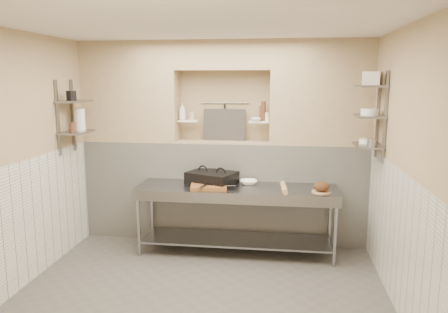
% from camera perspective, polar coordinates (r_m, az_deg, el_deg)
% --- Properties ---
extents(floor, '(4.00, 3.90, 0.10)m').
position_cam_1_polar(floor, '(4.95, -2.98, -18.01)').
color(floor, '#544F4A').
rests_on(floor, ground).
extents(ceiling, '(4.00, 3.90, 0.10)m').
position_cam_1_polar(ceiling, '(4.41, -3.34, 17.49)').
color(ceiling, silver).
rests_on(ceiling, ground).
extents(wall_left, '(0.10, 3.90, 2.80)m').
position_cam_1_polar(wall_left, '(5.24, -25.73, -0.60)').
color(wall_left, tan).
rests_on(wall_left, ground).
extents(wall_right, '(0.10, 3.90, 2.80)m').
position_cam_1_polar(wall_right, '(4.55, 23.15, -1.90)').
color(wall_right, tan).
rests_on(wall_right, ground).
extents(wall_back, '(4.00, 0.10, 2.80)m').
position_cam_1_polar(wall_back, '(6.41, 0.23, 2.16)').
color(wall_back, tan).
rests_on(wall_back, ground).
extents(wall_front, '(4.00, 0.10, 2.80)m').
position_cam_1_polar(wall_front, '(2.59, -11.64, -9.92)').
color(wall_front, tan).
rests_on(wall_front, ground).
extents(backwall_lower, '(4.00, 0.40, 1.40)m').
position_cam_1_polar(backwall_lower, '(6.30, -0.08, -4.47)').
color(backwall_lower, silver).
rests_on(backwall_lower, floor).
extents(alcove_sill, '(1.30, 0.40, 0.02)m').
position_cam_1_polar(alcove_sill, '(6.16, -0.08, 1.94)').
color(alcove_sill, tan).
rests_on(alcove_sill, backwall_lower).
extents(backwall_pillar_left, '(1.35, 0.40, 1.40)m').
position_cam_1_polar(backwall_pillar_left, '(6.42, -12.01, 8.23)').
color(backwall_pillar_left, tan).
rests_on(backwall_pillar_left, backwall_lower).
extents(backwall_pillar_right, '(1.35, 0.40, 1.40)m').
position_cam_1_polar(backwall_pillar_right, '(6.06, 12.55, 8.12)').
color(backwall_pillar_right, tan).
rests_on(backwall_pillar_right, backwall_lower).
extents(backwall_header, '(1.30, 0.40, 0.40)m').
position_cam_1_polar(backwall_header, '(6.11, -0.08, 13.06)').
color(backwall_header, tan).
rests_on(backwall_header, backwall_lower).
extents(wainscot_left, '(0.02, 3.90, 1.40)m').
position_cam_1_polar(wainscot_left, '(5.37, -24.62, -7.98)').
color(wainscot_left, silver).
rests_on(wainscot_left, floor).
extents(wainscot_right, '(0.02, 3.90, 1.40)m').
position_cam_1_polar(wainscot_right, '(4.72, 21.85, -10.24)').
color(wainscot_right, silver).
rests_on(wainscot_right, floor).
extents(alcove_shelf_left, '(0.28, 0.16, 0.02)m').
position_cam_1_polar(alcove_shelf_left, '(6.21, -4.67, 4.67)').
color(alcove_shelf_left, white).
rests_on(alcove_shelf_left, backwall_lower).
extents(alcove_shelf_right, '(0.28, 0.16, 0.02)m').
position_cam_1_polar(alcove_shelf_right, '(6.08, 4.61, 4.55)').
color(alcove_shelf_right, white).
rests_on(alcove_shelf_right, backwall_lower).
extents(utensil_rail, '(0.70, 0.02, 0.02)m').
position_cam_1_polar(utensil_rail, '(6.28, 0.13, 7.04)').
color(utensil_rail, gray).
rests_on(utensil_rail, wall_back).
extents(hanging_steel, '(0.02, 0.02, 0.30)m').
position_cam_1_polar(hanging_steel, '(6.27, 0.11, 5.48)').
color(hanging_steel, black).
rests_on(hanging_steel, utensil_rail).
extents(splash_panel, '(0.60, 0.08, 0.45)m').
position_cam_1_polar(splash_panel, '(6.23, 0.05, 4.16)').
color(splash_panel, '#383330').
rests_on(splash_panel, alcove_sill).
extents(shelf_rail_left_a, '(0.03, 0.03, 0.95)m').
position_cam_1_polar(shelf_rail_left_a, '(6.23, -19.12, 5.09)').
color(shelf_rail_left_a, slate).
rests_on(shelf_rail_left_a, wall_left).
extents(shelf_rail_left_b, '(0.03, 0.03, 0.95)m').
position_cam_1_polar(shelf_rail_left_b, '(5.88, -20.87, 4.72)').
color(shelf_rail_left_b, slate).
rests_on(shelf_rail_left_b, wall_left).
extents(wall_shelf_left_lower, '(0.30, 0.50, 0.02)m').
position_cam_1_polar(wall_shelf_left_lower, '(6.01, -18.72, 3.03)').
color(wall_shelf_left_lower, slate).
rests_on(wall_shelf_left_lower, wall_left).
extents(wall_shelf_left_upper, '(0.30, 0.50, 0.03)m').
position_cam_1_polar(wall_shelf_left_upper, '(5.98, -18.93, 6.84)').
color(wall_shelf_left_upper, slate).
rests_on(wall_shelf_left_upper, wall_left).
extents(shelf_rail_right_a, '(0.03, 0.03, 1.05)m').
position_cam_1_polar(shelf_rail_right_a, '(5.67, 19.44, 5.15)').
color(shelf_rail_right_a, slate).
rests_on(shelf_rail_right_a, wall_right).
extents(shelf_rail_right_b, '(0.03, 0.03, 1.05)m').
position_cam_1_polar(shelf_rail_right_b, '(5.28, 20.30, 4.78)').
color(shelf_rail_right_b, slate).
rests_on(shelf_rail_right_b, wall_right).
extents(wall_shelf_right_lower, '(0.30, 0.50, 0.02)m').
position_cam_1_polar(wall_shelf_right_lower, '(5.49, 18.26, 1.39)').
color(wall_shelf_right_lower, slate).
rests_on(wall_shelf_right_lower, wall_right).
extents(wall_shelf_right_mid, '(0.30, 0.50, 0.02)m').
position_cam_1_polar(wall_shelf_right_mid, '(5.45, 18.46, 5.03)').
color(wall_shelf_right_mid, slate).
rests_on(wall_shelf_right_mid, wall_right).
extents(wall_shelf_right_upper, '(0.30, 0.50, 0.03)m').
position_cam_1_polar(wall_shelf_right_upper, '(5.44, 18.67, 8.70)').
color(wall_shelf_right_upper, slate).
rests_on(wall_shelf_right_upper, wall_right).
extents(prep_table, '(2.60, 0.70, 0.90)m').
position_cam_1_polar(prep_table, '(5.74, 1.62, -6.51)').
color(prep_table, gray).
rests_on(prep_table, floor).
extents(panini_press, '(0.73, 0.64, 0.16)m').
position_cam_1_polar(panini_press, '(5.83, -1.59, -2.81)').
color(panini_press, black).
rests_on(panini_press, prep_table).
extents(cutting_board, '(0.50, 0.39, 0.04)m').
position_cam_1_polar(cutting_board, '(5.61, -2.01, -3.96)').
color(cutting_board, brown).
rests_on(cutting_board, prep_table).
extents(knife_blade, '(0.29, 0.05, 0.01)m').
position_cam_1_polar(knife_blade, '(5.57, 0.12, -3.78)').
color(knife_blade, gray).
rests_on(knife_blade, cutting_board).
extents(tongs, '(0.10, 0.29, 0.03)m').
position_cam_1_polar(tongs, '(5.51, -2.62, -3.82)').
color(tongs, gray).
rests_on(tongs, cutting_board).
extents(mixing_bowl, '(0.26, 0.26, 0.06)m').
position_cam_1_polar(mixing_bowl, '(5.83, 3.23, -3.37)').
color(mixing_bowl, white).
rests_on(mixing_bowl, prep_table).
extents(rolling_pin, '(0.10, 0.47, 0.07)m').
position_cam_1_polar(rolling_pin, '(5.55, 7.84, -4.05)').
color(rolling_pin, tan).
rests_on(rolling_pin, prep_table).
extents(bread_board, '(0.24, 0.24, 0.01)m').
position_cam_1_polar(bread_board, '(5.55, 12.61, -4.51)').
color(bread_board, tan).
rests_on(bread_board, prep_table).
extents(bread_loaf, '(0.20, 0.20, 0.12)m').
position_cam_1_polar(bread_loaf, '(5.53, 12.63, -3.85)').
color(bread_loaf, '#4C2D19').
rests_on(bread_loaf, bread_board).
extents(bottle_soap, '(0.10, 0.10, 0.24)m').
position_cam_1_polar(bottle_soap, '(6.20, -5.46, 5.87)').
color(bottle_soap, white).
rests_on(bottle_soap, alcove_shelf_left).
extents(jar_alcove, '(0.07, 0.07, 0.11)m').
position_cam_1_polar(jar_alcove, '(6.21, -4.16, 5.29)').
color(jar_alcove, tan).
rests_on(jar_alcove, alcove_shelf_left).
extents(bowl_alcove, '(0.19, 0.19, 0.05)m').
position_cam_1_polar(bowl_alcove, '(6.04, 4.18, 4.86)').
color(bowl_alcove, white).
rests_on(bowl_alcove, alcove_shelf_right).
extents(condiment_a, '(0.06, 0.06, 0.21)m').
position_cam_1_polar(condiment_a, '(6.07, 4.92, 5.65)').
color(condiment_a, '#552D20').
rests_on(condiment_a, alcove_shelf_right).
extents(condiment_b, '(0.07, 0.07, 0.27)m').
position_cam_1_polar(condiment_b, '(6.08, 5.16, 5.92)').
color(condiment_b, '#552D20').
rests_on(condiment_b, alcove_shelf_right).
extents(condiment_c, '(0.07, 0.07, 0.12)m').
position_cam_1_polar(condiment_c, '(6.08, 5.65, 5.20)').
color(condiment_c, white).
rests_on(condiment_c, alcove_shelf_right).
extents(jug_left, '(0.14, 0.14, 0.29)m').
position_cam_1_polar(jug_left, '(6.09, -18.35, 4.62)').
color(jug_left, white).
rests_on(jug_left, wall_shelf_left_lower).
extents(jar_left, '(0.08, 0.08, 0.13)m').
position_cam_1_polar(jar_left, '(5.92, -19.16, 3.65)').
color(jar_left, '#552D20').
rests_on(jar_left, wall_shelf_left_lower).
extents(box_left_upper, '(0.12, 0.12, 0.12)m').
position_cam_1_polar(box_left_upper, '(5.91, -19.32, 7.51)').
color(box_left_upper, black).
rests_on(box_left_upper, wall_shelf_left_upper).
extents(bowl_right, '(0.18, 0.18, 0.05)m').
position_cam_1_polar(bowl_right, '(5.57, 18.13, 1.92)').
color(bowl_right, white).
rests_on(bowl_right, wall_shelf_right_lower).
extents(canister_right, '(0.10, 0.10, 0.10)m').
position_cam_1_polar(canister_right, '(5.27, 18.71, 1.71)').
color(canister_right, gray).
rests_on(canister_right, wall_shelf_right_lower).
extents(bowl_right_mid, '(0.21, 0.21, 0.08)m').
position_cam_1_polar(bowl_right_mid, '(5.45, 18.50, 5.55)').
color(bowl_right_mid, white).
rests_on(bowl_right_mid, wall_shelf_right_mid).
extents(basket_right, '(0.27, 0.29, 0.15)m').
position_cam_1_polar(basket_right, '(5.37, 18.86, 9.63)').
color(basket_right, gray).
rests_on(basket_right, wall_shelf_right_upper).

